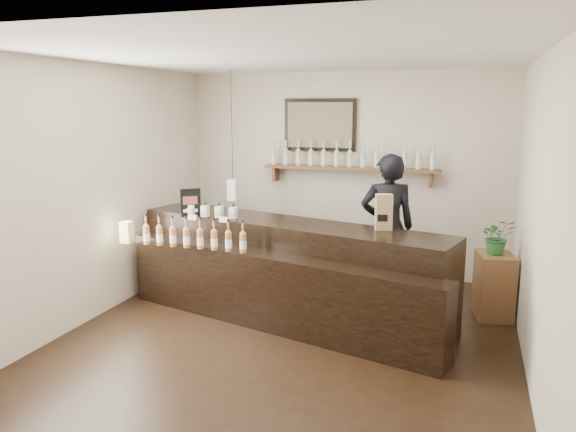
% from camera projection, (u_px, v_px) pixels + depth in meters
% --- Properties ---
extents(ground, '(5.00, 5.00, 0.00)m').
position_uv_depth(ground, '(289.00, 337.00, 5.77)').
color(ground, black).
rests_on(ground, ground).
extents(room_shell, '(5.00, 5.00, 5.00)m').
position_uv_depth(room_shell, '(289.00, 172.00, 5.44)').
color(room_shell, beige).
rests_on(room_shell, ground).
extents(back_wall_decor, '(2.66, 0.96, 1.69)m').
position_uv_depth(back_wall_decor, '(333.00, 149.00, 7.69)').
color(back_wall_decor, brown).
rests_on(back_wall_decor, ground).
extents(counter, '(3.85, 1.98, 1.24)m').
position_uv_depth(counter, '(283.00, 273.00, 6.27)').
color(counter, black).
rests_on(counter, ground).
extents(promo_sign, '(0.20, 0.16, 0.33)m').
position_uv_depth(promo_sign, '(191.00, 203.00, 6.55)').
color(promo_sign, black).
rests_on(promo_sign, counter).
extents(paper_bag, '(0.20, 0.17, 0.37)m').
position_uv_depth(paper_bag, '(384.00, 212.00, 5.85)').
color(paper_bag, olive).
rests_on(paper_bag, counter).
extents(tape_dispenser, '(0.13, 0.05, 0.11)m').
position_uv_depth(tape_dispenser, '(383.00, 224.00, 5.95)').
color(tape_dispenser, '#1924AF').
rests_on(tape_dispenser, counter).
extents(side_cabinet, '(0.46, 0.56, 0.73)m').
position_uv_depth(side_cabinet, '(494.00, 285.00, 6.27)').
color(side_cabinet, brown).
rests_on(side_cabinet, ground).
extents(potted_plant, '(0.43, 0.40, 0.40)m').
position_uv_depth(potted_plant, '(497.00, 237.00, 6.16)').
color(potted_plant, '#27612D').
rests_on(potted_plant, side_cabinet).
extents(shopkeeper, '(0.85, 0.68, 2.02)m').
position_uv_depth(shopkeeper, '(388.00, 217.00, 6.79)').
color(shopkeeper, black).
rests_on(shopkeeper, ground).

